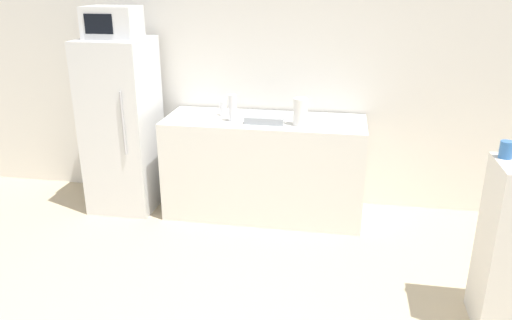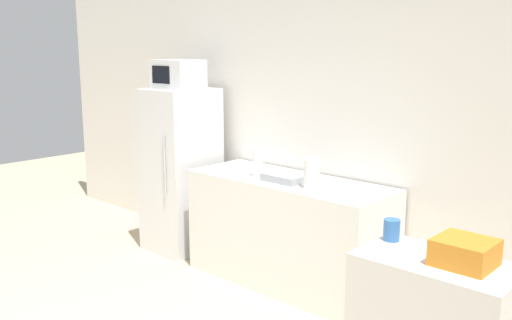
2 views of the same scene
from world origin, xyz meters
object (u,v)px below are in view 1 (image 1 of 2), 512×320
Objects in this scene: bottle_short at (223,108)px; paper_towel_roll at (300,112)px; refrigerator at (122,126)px; bottle_tall at (233,108)px; microwave at (112,22)px; jar at (506,150)px.

paper_towel_roll is (0.73, -0.19, 0.05)m from bottle_short.
refrigerator reaches higher than bottle_tall.
paper_towel_roll is (1.69, -0.08, -0.71)m from microwave.
microwave is 1.96× the size of paper_towel_roll.
refrigerator is at bearing -173.47° from bottle_short.
bottle_tall is (1.09, -0.06, -0.71)m from microwave.
jar is (3.02, -1.21, -0.59)m from microwave.
bottle_short is at bearing 6.60° from microwave.
bottle_tall is 0.60m from paper_towel_roll.
jar reaches higher than bottle_short.
bottle_tall is at bearing -52.87° from bottle_short.
bottle_short is 0.58× the size of paper_towel_roll.
bottle_short is (0.96, 0.11, 0.18)m from refrigerator.
jar is 0.44× the size of paper_towel_roll.
bottle_short is (0.96, 0.11, -0.76)m from microwave.
paper_towel_roll is at bearing -2.73° from refrigerator.
bottle_tall is 0.22m from bottle_short.
microwave reaches higher than refrigerator.
bottle_tall is at bearing -3.17° from refrigerator.
refrigerator is at bearing 176.83° from bottle_tall.
bottle_short is at bearing 6.53° from refrigerator.
refrigerator is 3.27m from jar.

